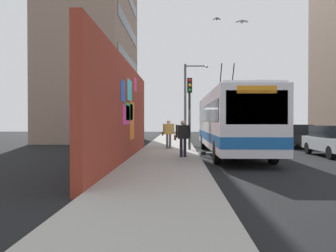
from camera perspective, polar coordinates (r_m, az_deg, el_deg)
name	(u,v)px	position (r m, az deg, el deg)	size (l,w,h in m)	color
ground_plane	(196,154)	(18.67, 4.85, -4.72)	(80.00, 80.00, 0.00)	black
sidewalk_slab	(168,152)	(18.64, -0.08, -4.49)	(48.00, 3.20, 0.15)	#9E9B93
graffiti_wall	(125,112)	(14.71, -7.40, 2.36)	(13.91, 0.32, 4.38)	maroon
building_far_left	(94,45)	(34.10, -12.56, 13.39)	(13.77, 6.82, 18.50)	gray
city_bus	(231,121)	(18.08, 10.69, 0.91)	(11.70, 2.64, 5.08)	silver
parked_car_white	(335,140)	(19.03, 26.65, -2.18)	(4.09, 1.92, 1.58)	white
parked_car_black	(293,135)	(24.74, 20.63, -1.48)	(4.51, 1.89, 1.58)	black
parked_car_dark_gray	(271,133)	(30.15, 17.14, -1.08)	(4.30, 1.80, 1.58)	#38383D
pedestrian_midblock	(169,132)	(20.25, 0.09, -0.99)	(0.23, 0.76, 1.72)	#595960
pedestrian_at_curb	(183,135)	(15.42, 2.55, -1.59)	(0.23, 0.76, 1.70)	#1E1E2D
traffic_light	(190,101)	(19.36, 3.70, 4.23)	(0.49, 0.28, 4.16)	#2D382D
street_lamp	(188,97)	(26.22, 3.47, 4.97)	(0.44, 1.90, 6.12)	#4C4C51
curbside_puddle	(207,153)	(18.83, 6.66, -4.67)	(2.16, 2.16, 0.00)	black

